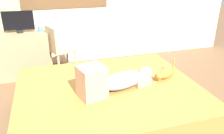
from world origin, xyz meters
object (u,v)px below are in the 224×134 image
object	(u,v)px
cup	(41,29)
cat	(166,73)
desk	(22,54)
chair_by_desk	(58,47)
tv_monitor	(18,22)
bed	(109,105)
person_lying	(115,80)

from	to	relation	value
cup	cat	bearing A→B (deg)	-49.69
desk	cup	world-z (taller)	cup
chair_by_desk	tv_monitor	bearing A→B (deg)	158.62
tv_monitor	cup	bearing A→B (deg)	-8.34
desk	cup	distance (m)	0.55
bed	desk	size ratio (longest dim) A/B	2.31
person_lying	chair_by_desk	world-z (taller)	chair_by_desk
bed	tv_monitor	bearing A→B (deg)	120.33
person_lying	chair_by_desk	distance (m)	1.65
desk	cup	xyz separation A→B (m)	(0.35, -0.05, 0.41)
bed	cat	xyz separation A→B (m)	(0.72, 0.02, 0.31)
bed	chair_by_desk	xyz separation A→B (m)	(-0.44, 1.50, 0.27)
cup	chair_by_desk	bearing A→B (deg)	-35.96
bed	desk	world-z (taller)	desk
bed	tv_monitor	distance (m)	2.11
person_lying	cat	bearing A→B (deg)	7.77
cup	chair_by_desk	distance (m)	0.40
person_lying	cup	world-z (taller)	cup
person_lying	desk	xyz separation A→B (m)	(-1.08, 1.79, -0.22)
tv_monitor	chair_by_desk	size ratio (longest dim) A/B	0.56
bed	tv_monitor	xyz separation A→B (m)	(-1.00, 1.72, 0.69)
desk	tv_monitor	xyz separation A→B (m)	(0.03, 0.00, 0.55)
desk	bed	bearing A→B (deg)	-58.98
cup	bed	bearing A→B (deg)	-67.88
bed	desk	bearing A→B (deg)	121.02
person_lying	tv_monitor	bearing A→B (deg)	120.53
bed	cat	bearing A→B (deg)	1.41
bed	cup	world-z (taller)	cup
cat	chair_by_desk	bearing A→B (deg)	128.17
bed	chair_by_desk	size ratio (longest dim) A/B	2.42
desk	tv_monitor	distance (m)	0.55
cup	chair_by_desk	size ratio (longest dim) A/B	0.10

